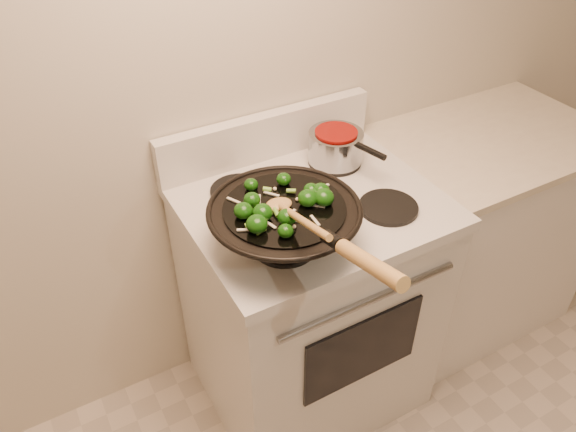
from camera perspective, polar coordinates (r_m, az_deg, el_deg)
stove at (r=2.04m, az=2.08°, el=-8.61°), size 0.78×0.67×1.08m
counter_unit at (r=2.48m, az=18.09°, el=-1.37°), size 0.87×0.62×0.91m
wok at (r=1.51m, az=-0.26°, el=-0.88°), size 0.42×0.69×0.27m
stirfry at (r=1.46m, az=-0.16°, el=1.31°), size 0.31×0.26×0.05m
wooden_spoon at (r=1.40m, az=0.37°, el=0.30°), size 0.08×0.32×0.13m
saucepan at (r=1.89m, az=4.89°, el=7.11°), size 0.18×0.29×0.11m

